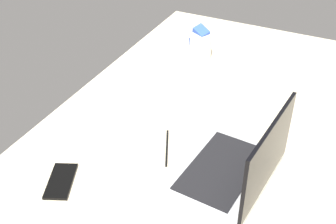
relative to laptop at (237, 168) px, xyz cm
name	(u,v)px	position (x,y,z in cm)	size (l,w,h in cm)	color
bed_mattress	(255,173)	(-14.86, 2.36, -13.41)	(180.00, 140.00, 18.00)	beige
laptop	(237,168)	(0.00, 0.00, 0.00)	(34.93, 25.87, 23.00)	#B7BABC
snack_cup	(201,44)	(-63.73, -37.39, 1.57)	(9.00, 9.77, 14.27)	silver
cell_phone	(61,181)	(22.39, -43.84, -4.01)	(6.80, 14.00, 0.80)	black
charger_cable	(167,148)	(-3.82, -23.55, -4.11)	(17.00, 0.60, 0.60)	black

